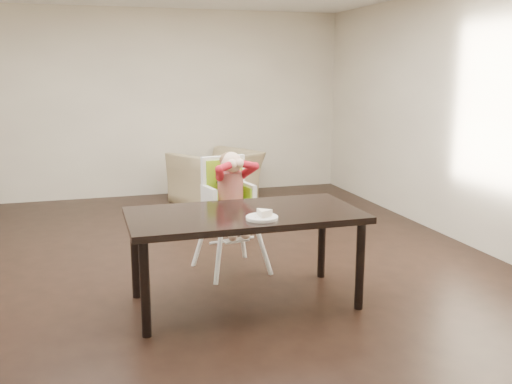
# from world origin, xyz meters

# --- Properties ---
(ground) EXTENTS (7.00, 7.00, 0.00)m
(ground) POSITION_xyz_m (0.00, 0.00, 0.00)
(ground) COLOR black
(ground) RESTS_ON ground
(room_walls) EXTENTS (6.02, 7.02, 2.71)m
(room_walls) POSITION_xyz_m (0.00, 0.00, 1.86)
(room_walls) COLOR #C0B59F
(room_walls) RESTS_ON ground
(dining_table) EXTENTS (1.80, 0.90, 0.75)m
(dining_table) POSITION_xyz_m (0.30, -0.84, 0.67)
(dining_table) COLOR black
(dining_table) RESTS_ON ground
(high_chair) EXTENTS (0.54, 0.54, 1.11)m
(high_chair) POSITION_xyz_m (0.38, -0.04, 0.79)
(high_chair) COLOR white
(high_chair) RESTS_ON ground
(plate) EXTENTS (0.25, 0.25, 0.07)m
(plate) POSITION_xyz_m (0.37, -1.08, 0.77)
(plate) COLOR white
(plate) RESTS_ON dining_table
(armchair) EXTENTS (1.29, 1.17, 0.95)m
(armchair) POSITION_xyz_m (0.91, 2.80, 0.47)
(armchair) COLOR tan
(armchair) RESTS_ON ground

